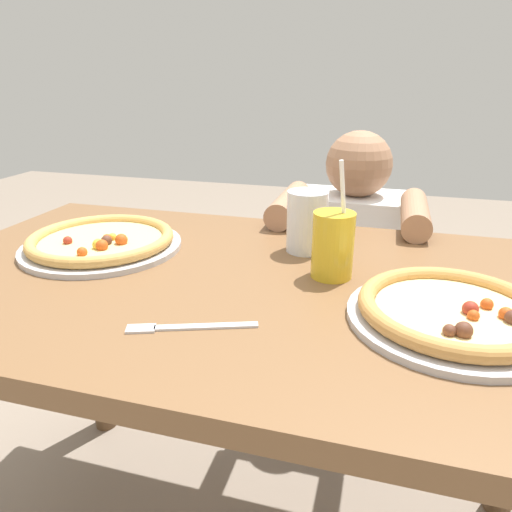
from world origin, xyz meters
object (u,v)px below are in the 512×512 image
Objects in this scene: pizza_near at (453,312)px; drink_cup_colored at (333,245)px; water_cup_clear at (307,221)px; pizza_far at (102,241)px; diner_seated at (349,291)px; fork at (186,327)px.

pizza_near is 0.25m from drink_cup_colored.
drink_cup_colored is at bearing -60.30° from water_cup_clear.
pizza_far is 0.51m from drink_cup_colored.
diner_seated reaches higher than pizza_far.
fork is 0.20× the size of diner_seated.
water_cup_clear is at bearing 14.59° from pizza_far.
fork is at bearing -40.42° from pizza_far.
diner_seated is (-0.00, 0.60, -0.37)m from drink_cup_colored.
pizza_near is at bearing -11.33° from pizza_far.
drink_cup_colored is 0.70m from diner_seated.
fork is (0.32, -0.27, -0.02)m from pizza_far.
pizza_near reaches higher than fork.
drink_cup_colored reaches higher than pizza_near.
drink_cup_colored is 1.68× the size of water_cup_clear.
diner_seated is at bearing 77.62° from fork.
drink_cup_colored reaches higher than fork.
pizza_far is 1.56× the size of drink_cup_colored.
pizza_near is 0.38m from water_cup_clear.
water_cup_clear is 0.14× the size of diner_seated.
water_cup_clear is 0.68× the size of fork.
drink_cup_colored is (-0.21, 0.13, 0.05)m from pizza_near.
pizza_near is 0.82m from diner_seated.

